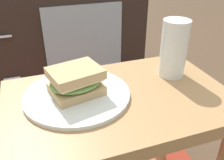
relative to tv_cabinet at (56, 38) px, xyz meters
name	(u,v)px	position (x,y,z in m)	size (l,w,h in m)	color
side_table	(119,125)	(0.03, -0.95, 0.08)	(0.56, 0.36, 0.46)	#A37A4C
tv_cabinet	(56,38)	(0.00, 0.00, 0.00)	(0.96, 0.46, 0.58)	black
area_rug	(29,150)	(-0.23, -0.57, -0.29)	(1.27, 0.87, 0.01)	maroon
plate	(77,94)	(-0.07, -0.91, 0.17)	(0.26, 0.26, 0.01)	silver
sandwich_front	(76,81)	(-0.07, -0.91, 0.21)	(0.15, 0.13, 0.07)	tan
beer_glass	(174,49)	(0.21, -0.89, 0.25)	(0.07, 0.07, 0.16)	silver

